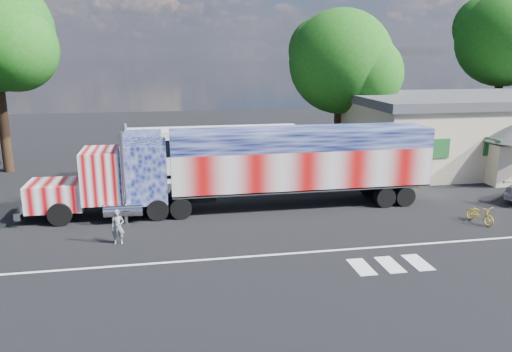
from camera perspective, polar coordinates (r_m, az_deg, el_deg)
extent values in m
plane|color=black|center=(23.86, 1.30, -6.16)|extent=(100.00, 100.00, 0.00)
cube|color=silver|center=(21.13, 2.96, -8.91)|extent=(30.00, 0.15, 0.01)
cube|color=silver|center=(20.37, 11.96, -10.12)|extent=(0.70, 1.60, 0.01)
cube|color=silver|center=(20.83, 15.07, -9.75)|extent=(0.70, 1.60, 0.01)
cube|color=silver|center=(21.36, 18.02, -9.36)|extent=(0.70, 1.60, 0.01)
cube|color=black|center=(26.65, -14.72, -2.80)|extent=(9.34, 1.04, 0.31)
cube|color=#D3797D|center=(26.99, -21.83, -2.00)|extent=(2.70, 2.28, 1.35)
cube|color=silver|center=(27.31, -24.71, -2.11)|extent=(0.12, 1.97, 1.20)
cube|color=silver|center=(27.54, -24.98, -3.47)|extent=(0.31, 2.59, 0.37)
cube|color=#D3797D|center=(26.38, -17.16, 0.13)|extent=(1.87, 2.59, 2.59)
cube|color=black|center=(26.40, -19.13, 1.03)|extent=(0.06, 2.18, 0.93)
cube|color=#47518D|center=(26.18, -12.67, 0.55)|extent=(2.28, 2.59, 3.01)
cube|color=#47518D|center=(25.85, -12.87, 4.25)|extent=(1.87, 2.49, 0.52)
cylinder|color=silver|center=(27.58, -14.51, 1.12)|extent=(0.21, 0.21, 4.57)
cylinder|color=silver|center=(24.92, -14.92, -0.26)|extent=(0.21, 0.21, 4.57)
cylinder|color=silver|center=(27.95, -14.52, -2.11)|extent=(1.87, 0.68, 0.68)
cylinder|color=silver|center=(25.38, -14.92, -3.78)|extent=(1.87, 0.68, 0.68)
cylinder|color=black|center=(26.04, -21.49, -4.09)|extent=(1.14, 0.36, 1.14)
cylinder|color=black|center=(28.18, -20.65, -2.67)|extent=(1.14, 0.36, 1.14)
cylinder|color=black|center=(25.57, -11.14, -3.75)|extent=(1.08, 0.57, 1.08)
cylinder|color=black|center=(27.66, -11.11, -2.38)|extent=(1.08, 0.57, 1.08)
cylinder|color=black|center=(25.58, -8.58, -3.63)|extent=(1.08, 0.57, 1.08)
cylinder|color=black|center=(27.66, -8.74, -2.28)|extent=(1.08, 0.57, 1.08)
cube|color=black|center=(27.43, 5.08, -1.34)|extent=(13.49, 1.14, 0.31)
cube|color=#D06F6F|center=(27.13, 5.13, 1.09)|extent=(13.91, 2.70, 2.08)
cube|color=#404B85|center=(26.83, 5.20, 4.33)|extent=(13.91, 2.70, 1.04)
cube|color=silver|center=(27.38, 5.08, -1.03)|extent=(13.91, 2.70, 0.12)
cube|color=silver|center=(29.63, 18.28, 2.56)|extent=(0.04, 2.59, 3.01)
cylinder|color=black|center=(28.07, 14.48, -2.33)|extent=(1.08, 0.57, 1.08)
cylinder|color=black|center=(29.98, 12.76, -1.19)|extent=(1.08, 0.57, 1.08)
cylinder|color=black|center=(28.56, 16.56, -2.19)|extent=(1.08, 0.57, 1.08)
cylinder|color=black|center=(30.44, 14.74, -1.07)|extent=(1.08, 0.57, 1.08)
cube|color=silver|center=(33.43, -4.76, 2.65)|extent=(11.39, 2.47, 3.32)
cube|color=black|center=(33.31, -4.78, 3.69)|extent=(11.01, 2.53, 1.04)
cube|color=black|center=(33.69, -4.72, 0.60)|extent=(11.39, 2.47, 0.24)
cube|color=black|center=(33.35, -14.56, 2.47)|extent=(0.06, 2.18, 1.33)
cylinder|color=black|center=(32.40, -12.04, -0.13)|extent=(0.95, 0.28, 0.95)
cylinder|color=black|center=(34.71, -11.95, 0.81)|extent=(0.95, 0.28, 0.95)
cylinder|color=black|center=(32.93, 0.43, 0.41)|extent=(0.95, 0.28, 0.95)
cylinder|color=black|center=(35.21, -0.30, 1.31)|extent=(0.95, 0.28, 0.95)
cylinder|color=black|center=(33.10, 1.88, 0.48)|extent=(0.95, 0.28, 0.95)
cylinder|color=black|center=(35.36, 1.07, 1.36)|extent=(0.95, 0.28, 0.95)
cube|color=#C8B796|center=(41.50, 26.15, 4.38)|extent=(22.00, 10.00, 4.60)
cube|color=#46464B|center=(41.20, 26.54, 7.94)|extent=(22.40, 10.40, 0.60)
cube|color=#1E5926|center=(32.95, 20.04, 2.99)|extent=(1.60, 0.08, 1.20)
cube|color=#1E5926|center=(35.13, 25.69, 3.09)|extent=(1.60, 0.08, 1.20)
imported|color=slate|center=(22.77, -15.52, -5.62)|extent=(0.58, 0.39, 1.55)
imported|color=gold|center=(27.01, 24.22, -3.99)|extent=(0.95, 1.81, 0.90)
cylinder|color=black|center=(40.13, 9.41, 6.35)|extent=(0.70, 0.70, 5.98)
sphere|color=#1D5F16|center=(39.79, 9.68, 12.76)|extent=(7.98, 7.98, 7.98)
sphere|color=#1D5F16|center=(39.28, 12.46, 11.37)|extent=(5.59, 5.59, 5.59)
sphere|color=#1D5F16|center=(40.54, 7.50, 14.07)|extent=(5.19, 5.19, 5.19)
cylinder|color=black|center=(50.70, 25.83, 7.56)|extent=(0.70, 0.70, 7.46)
sphere|color=#1D5F16|center=(50.51, 26.52, 13.86)|extent=(8.32, 8.32, 8.32)
sphere|color=#1D5F16|center=(50.85, 24.63, 15.25)|extent=(5.41, 5.41, 5.41)
cylinder|color=black|center=(38.77, -26.96, 5.95)|extent=(0.70, 0.70, 7.59)
sphere|color=#1D5F16|center=(36.94, -25.87, 12.94)|extent=(5.55, 5.55, 5.55)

